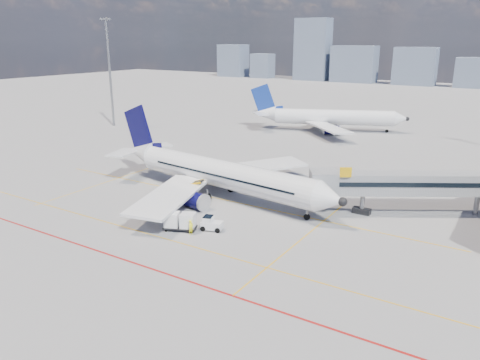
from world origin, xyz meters
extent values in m
plane|color=gray|center=(0.00, 0.00, 0.00)|extent=(420.00, 420.00, 0.00)
cube|color=#D99C0B|center=(0.00, 8.00, 0.01)|extent=(60.00, 0.18, 0.01)
cube|color=#D99C0B|center=(0.00, -6.00, 0.01)|extent=(80.00, 0.15, 0.01)
cube|color=#D99C0B|center=(14.00, 2.00, 0.01)|extent=(0.15, 28.00, 0.01)
cube|color=#D99C0B|center=(-20.00, 8.00, 0.01)|extent=(0.15, 30.00, 0.01)
cube|color=maroon|center=(0.00, -12.00, 0.01)|extent=(90.00, 0.25, 0.01)
cube|color=gray|center=(22.25, 16.15, 3.90)|extent=(20.84, 13.93, 2.60)
cube|color=black|center=(22.25, 16.15, 4.10)|extent=(20.52, 13.82, 0.55)
cube|color=gray|center=(12.70, 10.50, 3.90)|extent=(4.49, 4.56, 3.00)
cube|color=black|center=(17.00, 12.80, 0.35)|extent=(2.20, 1.00, 0.70)
cylinder|color=slate|center=(17.00, 12.80, 1.70)|extent=(0.56, 0.56, 2.70)
cylinder|color=slate|center=(29.00, 20.00, 1.95)|extent=(0.60, 0.60, 3.90)
cube|color=#D99C0B|center=(15.50, 10.30, 5.70)|extent=(1.26, 0.82, 1.20)
cylinder|color=slate|center=(-55.00, 40.00, 12.50)|extent=(0.56, 0.56, 25.00)
cube|color=slate|center=(-55.00, 40.00, 25.20)|extent=(3.20, 0.40, 0.50)
cube|color=#B1B3B8|center=(-56.20, 39.75, 25.20)|extent=(0.60, 0.15, 0.35)
cube|color=#B1B3B8|center=(-55.00, 39.75, 25.20)|extent=(0.60, 0.15, 0.35)
cube|color=#B1B3B8|center=(-53.80, 39.75, 25.20)|extent=(0.60, 0.15, 0.35)
cube|color=slate|center=(-116.41, 190.00, 8.83)|extent=(14.88, 10.95, 17.65)
cube|color=slate|center=(-97.05, 190.00, 6.47)|extent=(11.02, 8.91, 12.94)
cube|color=slate|center=(-67.64, 190.00, 15.41)|extent=(17.11, 10.07, 30.82)
cube|color=slate|center=(-45.21, 190.00, 8.79)|extent=(21.45, 10.35, 17.58)
cube|color=slate|center=(-16.19, 190.00, 8.57)|extent=(18.63, 9.08, 17.15)
cube|color=slate|center=(10.71, 190.00, 6.50)|extent=(18.67, 8.30, 13.00)
cylinder|color=silver|center=(-0.74, 8.84, 3.30)|extent=(29.08, 7.31, 3.75)
cone|color=silver|center=(15.28, 6.83, 3.30)|extent=(3.90, 4.15, 3.75)
sphere|color=black|center=(16.62, 6.66, 3.30)|extent=(1.18, 1.18, 1.06)
cone|color=silver|center=(-18.10, 11.02, 3.83)|extent=(6.57, 4.49, 3.75)
cube|color=black|center=(14.04, 6.99, 3.83)|extent=(1.61, 1.61, 0.43)
cube|color=silver|center=(-1.10, 17.60, 2.27)|extent=(12.49, 16.17, 0.55)
cube|color=silver|center=(-3.25, 0.43, 2.27)|extent=(9.39, 16.63, 0.55)
cylinder|color=#09083A|center=(-0.53, 14.43, 1.07)|extent=(3.71, 2.62, 2.21)
cylinder|color=#09083A|center=(-1.91, 3.37, 1.07)|extent=(3.71, 2.62, 2.21)
cylinder|color=#B1B3B8|center=(1.29, 14.20, 1.07)|extent=(0.62, 2.29, 2.27)
cylinder|color=#B1B3B8|center=(-0.10, 3.14, 1.07)|extent=(0.62, 2.29, 2.27)
cube|color=#09083A|center=(-18.10, 11.02, 7.15)|extent=(6.58, 1.12, 8.20)
cube|color=#09083A|center=(-15.81, 10.73, 4.84)|extent=(5.42, 0.96, 2.07)
cube|color=silver|center=(-18.10, 14.12, 4.17)|extent=(5.14, 6.11, 0.21)
cube|color=silver|center=(-18.87, 8.01, 4.17)|extent=(4.17, 5.94, 0.21)
cylinder|color=slate|center=(12.13, 7.23, 0.90)|extent=(0.31, 0.31, 1.80)
cylinder|color=black|center=(12.13, 7.23, 0.38)|extent=(0.79, 0.37, 0.76)
cylinder|color=slate|center=(-1.39, 11.44, 0.80)|extent=(0.36, 0.36, 1.60)
cylinder|color=black|center=(-1.39, 11.44, 0.50)|extent=(1.07, 0.77, 1.00)
cylinder|color=slate|center=(-2.01, 6.48, 0.80)|extent=(0.36, 0.36, 1.60)
cylinder|color=black|center=(-2.01, 6.48, 0.50)|extent=(1.07, 0.77, 1.00)
cube|color=black|center=(-0.04, 10.62, 3.59)|extent=(23.48, 3.04, 0.25)
cube|color=black|center=(-0.50, 6.94, 3.59)|extent=(23.48, 3.04, 0.25)
cylinder|color=silver|center=(-5.97, 62.24, 3.30)|extent=(26.36, 13.90, 3.53)
cone|color=silver|center=(8.01, 68.20, 3.30)|extent=(4.38, 4.52, 3.53)
sphere|color=black|center=(9.18, 68.70, 3.30)|extent=(1.31, 1.31, 1.00)
cone|color=silver|center=(-21.13, 55.78, 3.80)|extent=(6.71, 5.52, 3.53)
cube|color=black|center=(6.93, 67.74, 3.80)|extent=(1.78, 1.78, 0.41)
cube|color=silver|center=(-10.42, 69.20, 2.33)|extent=(4.95, 15.01, 0.52)
cube|color=silver|center=(-4.03, 54.21, 2.33)|extent=(14.15, 13.62, 0.52)
cylinder|color=#09083A|center=(-8.45, 66.89, 1.20)|extent=(3.81, 3.19, 2.08)
cylinder|color=#09083A|center=(-4.33, 57.23, 1.20)|extent=(3.81, 3.19, 2.08)
cylinder|color=#B1B3B8|center=(-6.87, 67.56, 1.20)|extent=(1.13, 2.09, 2.14)
cylinder|color=#B1B3B8|center=(-2.75, 57.91, 1.20)|extent=(1.13, 2.09, 2.14)
cube|color=navy|center=(-21.13, 55.78, 6.92)|extent=(5.82, 2.70, 7.72)
cube|color=navy|center=(-19.13, 56.63, 4.75)|extent=(4.80, 2.25, 1.95)
cube|color=silver|center=(-22.59, 58.30, 4.11)|extent=(2.81, 5.12, 0.20)
cube|color=silver|center=(-20.32, 52.97, 4.11)|extent=(5.51, 5.50, 0.20)
cylinder|color=black|center=(-7.73, 64.05, 0.50)|extent=(1.17, 0.99, 1.00)
cylinder|color=black|center=(-5.88, 59.72, 0.50)|extent=(1.17, 0.99, 1.00)
cylinder|color=black|center=(5.27, 67.03, 0.38)|extent=(0.81, 0.56, 0.76)
cube|color=silver|center=(4.31, -1.34, 0.60)|extent=(2.65, 1.92, 0.87)
cube|color=silver|center=(3.89, -1.46, 1.24)|extent=(1.39, 1.50, 0.65)
cube|color=black|center=(3.89, -1.46, 1.46)|extent=(1.27, 1.42, 0.38)
cylinder|color=black|center=(3.65, -2.16, 0.30)|extent=(0.65, 0.40, 0.61)
cylinder|color=black|center=(3.31, -1.02, 0.30)|extent=(0.65, 0.40, 0.61)
cylinder|color=black|center=(5.31, -1.67, 0.30)|extent=(0.65, 0.40, 0.61)
cylinder|color=black|center=(4.97, -0.52, 0.30)|extent=(0.65, 0.40, 0.61)
cube|color=black|center=(1.25, -3.24, 0.33)|extent=(4.03, 2.94, 0.18)
cube|color=silver|center=(0.40, -3.60, 1.23)|extent=(2.06, 2.03, 1.58)
cube|color=silver|center=(2.09, -2.88, 1.23)|extent=(2.06, 2.03, 1.58)
cylinder|color=black|center=(0.21, -4.45, 0.16)|extent=(0.36, 0.26, 0.33)
cylinder|color=black|center=(-0.35, -3.14, 0.16)|extent=(0.36, 0.26, 0.33)
cylinder|color=black|center=(2.84, -3.34, 0.16)|extent=(0.36, 0.26, 0.33)
cylinder|color=black|center=(2.29, -2.02, 0.16)|extent=(0.36, 0.26, 0.33)
cube|color=black|center=(-6.80, 5.23, 0.52)|extent=(5.09, 2.82, 0.80)
cube|color=black|center=(-5.91, 5.45, 1.72)|extent=(6.95, 2.76, 2.11)
cube|color=#D99C0B|center=(-6.06, 6.07, 1.72)|extent=(6.72, 1.74, 2.20)
cube|color=#D99C0B|center=(-5.75, 4.84, 1.72)|extent=(6.72, 1.74, 2.20)
cylinder|color=black|center=(-8.38, 4.01, 0.34)|extent=(0.73, 0.43, 0.69)
cylinder|color=black|center=(-8.77, 5.57, 0.34)|extent=(0.73, 0.43, 0.69)
cylinder|color=black|center=(-4.82, 4.89, 0.34)|extent=(0.73, 0.43, 0.69)
cylinder|color=black|center=(-5.21, 6.45, 0.34)|extent=(0.73, 0.43, 0.69)
imported|color=yellow|center=(3.06, -3.58, 0.83)|extent=(0.48, 0.65, 1.66)
camera|label=1|loc=(33.05, -41.25, 20.80)|focal=35.00mm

